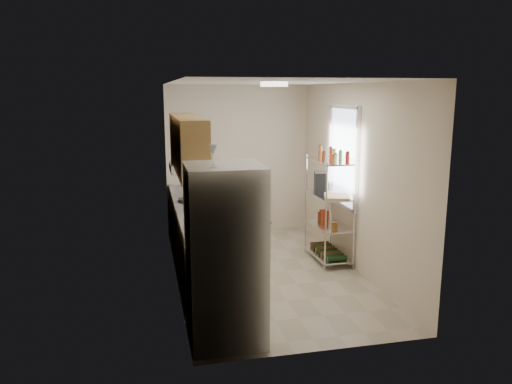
# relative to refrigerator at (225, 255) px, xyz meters

# --- Properties ---
(room) EXTENTS (2.52, 4.42, 2.62)m
(room) POSITION_rel_refrigerator_xyz_m (0.87, 1.74, 0.40)
(room) COLOR #BBAC98
(room) RESTS_ON ground
(counter_run) EXTENTS (0.63, 3.51, 0.90)m
(counter_run) POSITION_rel_refrigerator_xyz_m (-0.05, 2.18, -0.44)
(counter_run) COLOR #A97F48
(counter_run) RESTS_ON ground
(upper_cabinets) EXTENTS (0.33, 2.20, 0.72)m
(upper_cabinets) POSITION_rel_refrigerator_xyz_m (-0.18, 1.84, 0.91)
(upper_cabinets) COLOR #A97F48
(upper_cabinets) RESTS_ON room
(range_hood) EXTENTS (0.50, 0.60, 0.12)m
(range_hood) POSITION_rel_refrigerator_xyz_m (-0.13, 2.64, 0.49)
(range_hood) COLOR #B7BABC
(range_hood) RESTS_ON room
(window) EXTENTS (0.06, 1.00, 1.46)m
(window) POSITION_rel_refrigerator_xyz_m (2.10, 2.09, 0.65)
(window) COLOR white
(window) RESTS_ON room
(bakers_rack) EXTENTS (0.45, 0.90, 1.73)m
(bakers_rack) POSITION_rel_refrigerator_xyz_m (1.88, 2.04, 0.21)
(bakers_rack) COLOR silver
(bakers_rack) RESTS_ON ground
(ceiling_dome) EXTENTS (0.34, 0.34, 0.05)m
(ceiling_dome) POSITION_rel_refrigerator_xyz_m (0.87, 1.44, 1.67)
(ceiling_dome) COLOR white
(ceiling_dome) RESTS_ON room
(refrigerator) EXTENTS (0.74, 0.74, 1.80)m
(refrigerator) POSITION_rel_refrigerator_xyz_m (0.00, 0.00, 0.00)
(refrigerator) COLOR silver
(refrigerator) RESTS_ON ground
(wine_glass_a) EXTENTS (0.06, 0.06, 0.18)m
(wine_glass_a) POSITION_rel_refrigerator_xyz_m (-0.11, -0.02, 0.99)
(wine_glass_a) COLOR silver
(wine_glass_a) RESTS_ON refrigerator
(wine_glass_b) EXTENTS (0.07, 0.07, 0.21)m
(wine_glass_b) POSITION_rel_refrigerator_xyz_m (-0.12, -0.15, 1.00)
(wine_glass_b) COLOR silver
(wine_glass_b) RESTS_ON refrigerator
(rice_cooker) EXTENTS (0.23, 0.23, 0.19)m
(rice_cooker) POSITION_rel_refrigerator_xyz_m (-0.06, 1.97, 0.10)
(rice_cooker) COLOR silver
(rice_cooker) RESTS_ON counter_run
(frying_pan_large) EXTENTS (0.38, 0.38, 0.05)m
(frying_pan_large) POSITION_rel_refrigerator_xyz_m (-0.14, 2.48, 0.03)
(frying_pan_large) COLOR black
(frying_pan_large) RESTS_ON counter_run
(frying_pan_small) EXTENTS (0.27, 0.27, 0.04)m
(frying_pan_small) POSITION_rel_refrigerator_xyz_m (-0.05, 2.59, 0.02)
(frying_pan_small) COLOR black
(frying_pan_small) RESTS_ON counter_run
(cutting_board) EXTENTS (0.45, 0.52, 0.03)m
(cutting_board) POSITION_rel_refrigerator_xyz_m (1.90, 1.82, 0.13)
(cutting_board) COLOR tan
(cutting_board) RESTS_ON bakers_rack
(espresso_machine) EXTENTS (0.22, 0.28, 0.29)m
(espresso_machine) POSITION_rel_refrigerator_xyz_m (1.85, 2.37, 0.26)
(espresso_machine) COLOR black
(espresso_machine) RESTS_ON bakers_rack
(storage_bag) EXTENTS (0.10, 0.14, 0.15)m
(storage_bag) POSITION_rel_refrigerator_xyz_m (1.89, 2.29, -0.26)
(storage_bag) COLOR #A12F13
(storage_bag) RESTS_ON bakers_rack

